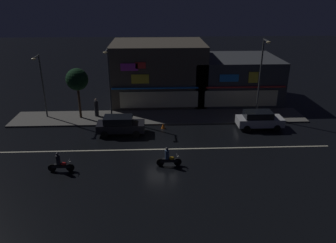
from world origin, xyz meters
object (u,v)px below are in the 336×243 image
streetlamp_east (261,73)px  pedestrian_on_sidewalk (96,108)px  streetlamp_mid (109,78)px  parked_car_near_kerb (120,125)px  motorcycle_lead (60,164)px  parked_car_trailing (259,119)px  traffic_cone (163,126)px  motorcycle_following (168,158)px  streetlamp_west (41,81)px

streetlamp_east → pedestrian_on_sidewalk: 16.95m
streetlamp_mid → pedestrian_on_sidewalk: bearing=156.0°
parked_car_near_kerb → motorcycle_lead: size_ratio=2.26×
streetlamp_mid → parked_car_trailing: size_ratio=1.64×
parked_car_trailing → traffic_cone: 9.15m
parked_car_near_kerb → parked_car_trailing: bearing=3.3°
motorcycle_lead → parked_car_near_kerb: bearing=-113.5°
motorcycle_following → streetlamp_east: bearing=-141.1°
parked_car_trailing → motorcycle_following: bearing=37.5°
motorcycle_following → traffic_cone: (-0.18, 7.18, -0.36)m
streetlamp_east → traffic_cone: bearing=-166.0°
motorcycle_following → traffic_cone: 7.19m
pedestrian_on_sidewalk → parked_car_near_kerb: size_ratio=0.44×
parked_car_trailing → motorcycle_following: parked_car_trailing is taller
pedestrian_on_sidewalk → parked_car_trailing: 16.28m
motorcycle_following → parked_car_trailing: bearing=-148.7°
streetlamp_mid → parked_car_trailing: streetlamp_mid is taller
streetlamp_west → traffic_cone: streetlamp_west is taller
motorcycle_lead → motorcycle_following: (7.87, 0.49, 0.00)m
pedestrian_on_sidewalk → streetlamp_east: bearing=-134.7°
parked_car_near_kerb → parked_car_trailing: same height
streetlamp_west → parked_car_trailing: size_ratio=1.49×
streetlamp_east → motorcycle_lead: bearing=-149.9°
streetlamp_mid → parked_car_near_kerb: bearing=-71.1°
pedestrian_on_sidewalk → parked_car_near_kerb: pedestrian_on_sidewalk is taller
motorcycle_lead → traffic_cone: bearing=-129.1°
parked_car_trailing → motorcycle_following: 11.29m
parked_car_near_kerb → motorcycle_lead: bearing=-119.6°
streetlamp_mid → traffic_cone: bearing=-26.0°
pedestrian_on_sidewalk → motorcycle_lead: 10.94m
streetlamp_west → motorcycle_following: 16.16m
streetlamp_west → motorcycle_lead: size_ratio=3.37×
parked_car_trailing → motorcycle_following: (-8.95, -6.88, -0.24)m
motorcycle_following → streetlamp_mid: bearing=-67.4°
parked_car_near_kerb → motorcycle_following: (4.12, -6.12, -0.24)m
pedestrian_on_sidewalk → traffic_cone: 7.54m
motorcycle_lead → traffic_cone: 10.87m
streetlamp_mid → motorcycle_lead: streetlamp_mid is taller
motorcycle_lead → motorcycle_following: same height
pedestrian_on_sidewalk → motorcycle_following: 12.52m
streetlamp_west → parked_car_near_kerb: 9.46m
pedestrian_on_sidewalk → motorcycle_following: size_ratio=0.99×
streetlamp_mid → streetlamp_west: bearing=175.4°
streetlamp_west → streetlamp_east: size_ratio=0.81×
streetlamp_mid → traffic_cone: (5.18, -2.52, -4.02)m
streetlamp_east → traffic_cone: (-9.74, -2.44, -4.46)m
streetlamp_east → parked_car_near_kerb: size_ratio=1.83×
parked_car_trailing → traffic_cone: (-9.13, 0.30, -0.59)m
motorcycle_lead → pedestrian_on_sidewalk: bearing=-88.8°
streetlamp_east → parked_car_trailing: streetlamp_east is taller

